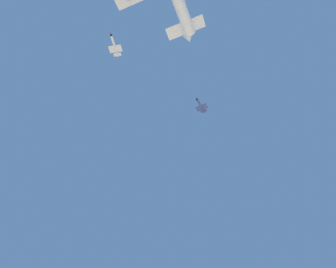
{
  "coord_description": "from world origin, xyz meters",
  "views": [
    {
      "loc": [
        38.04,
        104.38,
        4.44
      ],
      "look_at": [
        11.76,
        41.18,
        75.02
      ],
      "focal_mm": 26.25,
      "sensor_mm": 36.0,
      "label": 1
    }
  ],
  "objects": [
    {
      "name": "chase_jet_lead",
      "position": [
        -25.38,
        13.34,
        145.3
      ],
      "size": [
        13.7,
        11.8,
        4.0
      ],
      "rotation": [
        0.0,
        0.0,
        0.67
      ],
      "color": "#38478C"
    },
    {
      "name": "chase_jet_right_wing",
      "position": [
        42.92,
        30.92,
        149.78
      ],
      "size": [
        10.51,
        14.44,
        4.0
      ],
      "rotation": [
        0.0,
        0.0,
        1.02
      ],
      "color": "silver"
    }
  ]
}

